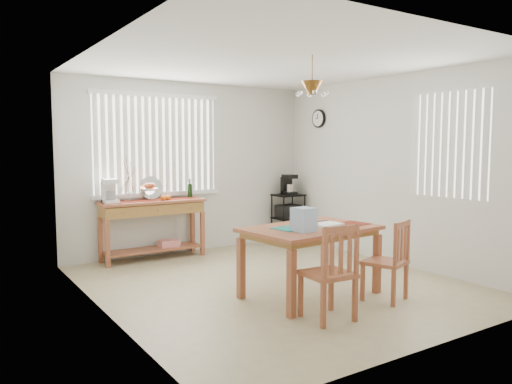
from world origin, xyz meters
TOP-DOWN VIEW (x-y plane):
  - ground at (0.00, 0.00)m, footprint 4.00×4.50m
  - room_shell at (0.00, 0.01)m, footprint 4.20×4.70m
  - sideboard at (-0.71, 2.02)m, footprint 1.52×0.43m
  - sideboard_items at (-0.97, 2.03)m, footprint 1.44×0.36m
  - wire_cart at (1.70, 2.00)m, footprint 0.48×0.38m
  - cart_items at (1.70, 2.01)m, footprint 0.19×0.23m
  - dining_table at (0.06, -0.61)m, footprint 1.51×1.06m
  - table_items at (-0.07, -0.74)m, footprint 1.13×0.49m
  - chair_left at (-0.29, -1.32)m, footprint 0.46×0.46m
  - chair_right at (0.64, -1.19)m, footprint 0.51×0.51m

SIDE VIEW (x-z plane):
  - ground at x=0.00m, z-range -0.01..0.00m
  - chair_right at x=0.64m, z-range -0.01..0.85m
  - chair_left at x=-0.29m, z-range -0.01..0.91m
  - wire_cart at x=1.70m, z-range 0.08..0.90m
  - sideboard at x=-0.71m, z-range 0.21..1.07m
  - dining_table at x=0.06m, z-range 0.29..1.06m
  - table_items at x=-0.07m, z-range 0.73..0.98m
  - cart_items at x=1.70m, z-range 0.80..1.14m
  - sideboard_items at x=-0.97m, z-range 0.67..1.32m
  - room_shell at x=0.00m, z-range 0.34..3.04m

